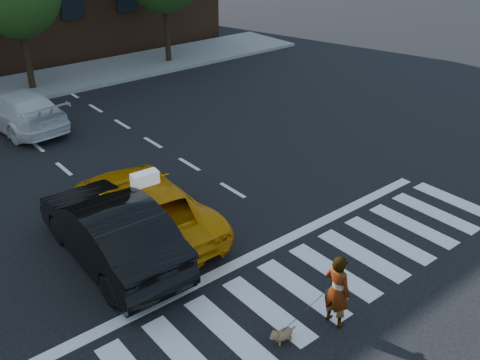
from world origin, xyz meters
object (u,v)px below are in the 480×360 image
Objects in this scene: black_sedan at (111,230)px; white_suv at (18,110)px; woman at (337,291)px; taxi at (144,206)px; dog at (282,335)px.

white_suv is (1.18, 9.47, -0.10)m from black_sedan.
woman reaches higher than white_suv.
white_suv is 3.02× the size of woman.
white_suv is at bearing -0.05° from woman.
black_sedan is at bearing 21.93° from woman.
white_suv is (0.00, 8.88, -0.00)m from taxi.
taxi is 5.40m from woman.
woman is (1.18, -5.27, 0.09)m from taxi.
dog is at bearing 83.39° from white_suv.
black_sedan is (-1.18, -0.58, 0.09)m from taxi.
white_suv is 14.20m from woman.
taxi is 8.88m from white_suv.
dog is (1.19, -4.42, -0.60)m from black_sedan.
black_sedan reaches higher than taxi.
black_sedan and woman have the same top height.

